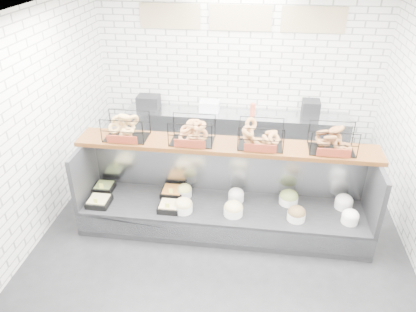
# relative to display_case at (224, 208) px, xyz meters

# --- Properties ---
(ground) EXTENTS (5.50, 5.50, 0.00)m
(ground) POSITION_rel_display_case_xyz_m (-0.01, -0.34, -0.33)
(ground) COLOR black
(ground) RESTS_ON ground
(room_shell) EXTENTS (5.02, 5.51, 3.01)m
(room_shell) POSITION_rel_display_case_xyz_m (-0.01, 0.26, 1.73)
(room_shell) COLOR white
(room_shell) RESTS_ON ground
(display_case) EXTENTS (4.00, 0.90, 1.20)m
(display_case) POSITION_rel_display_case_xyz_m (0.00, 0.00, 0.00)
(display_case) COLOR black
(display_case) RESTS_ON ground
(bagel_shelf) EXTENTS (4.10, 0.50, 0.40)m
(bagel_shelf) POSITION_rel_display_case_xyz_m (-0.02, 0.17, 1.06)
(bagel_shelf) COLOR #42220E
(bagel_shelf) RESTS_ON display_case
(prep_counter) EXTENTS (4.00, 0.60, 1.20)m
(prep_counter) POSITION_rel_display_case_xyz_m (-0.02, 2.09, 0.14)
(prep_counter) COLOR #93969B
(prep_counter) RESTS_ON ground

